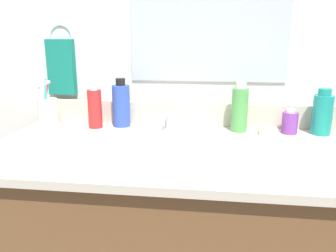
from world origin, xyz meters
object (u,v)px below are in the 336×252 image
Objects in this scene: bottle_shampoo_blue at (121,105)px; bottle_mouthwash_teal at (322,113)px; faucet at (167,123)px; soap_bar at (268,131)px; bottle_cream_purple at (290,122)px; cup_white_ceramic at (48,111)px; bottle_toner_green at (240,108)px; bottle_spray_red at (95,108)px; hand_towel at (61,67)px.

bottle_shampoo_blue reaches higher than bottle_mouthwash_teal.
soap_bar is at bearing -0.20° from faucet.
cup_white_ceramic is at bearing -179.62° from bottle_cream_purple.
bottle_cream_purple is at bearing -1.72° from bottle_toner_green.
faucet is 0.95× the size of bottle_spray_red.
hand_towel reaches higher than faucet.
bottle_spray_red is at bearing -178.15° from bottle_toner_green.
hand_towel is 0.73m from bottle_toner_green.
bottle_cream_purple reaches higher than soap_bar.
hand_towel is at bearing 171.73° from soap_bar.
bottle_cream_purple is at bearing 3.00° from faucet.
bottle_mouthwash_teal is (1.00, -0.09, -0.14)m from hand_towel.
bottle_shampoo_blue is 1.13× the size of bottle_mouthwash_teal.
bottle_toner_green reaches higher than bottle_mouthwash_teal.
bottle_cream_purple is (0.89, -0.09, -0.18)m from hand_towel.
bottle_toner_green is at bearing -2.26° from bottle_shampoo_blue.
faucet is 0.97× the size of bottle_mouthwash_teal.
bottle_mouthwash_teal reaches higher than soap_bar.
bottle_cream_purple reaches higher than faucet.
bottle_spray_red is at bearing -32.02° from hand_towel.
cup_white_ceramic is (-0.19, 0.01, -0.02)m from bottle_spray_red.
hand_towel reaches higher than cup_white_ceramic.
bottle_toner_green is (0.45, -0.02, 0.00)m from bottle_shampoo_blue.
cup_white_ceramic reaches higher than bottle_cream_purple.
bottle_cream_purple is at bearing -2.11° from bottle_shampoo_blue.
hand_towel is 0.30m from bottle_shampoo_blue.
cup_white_ceramic reaches higher than bottle_mouthwash_teal.
bottle_mouthwash_teal reaches higher than bottle_cream_purple.
hand_towel is 0.25m from bottle_spray_red.
hand_towel reaches higher than bottle_mouthwash_teal.
faucet is at bearing -177.10° from bottle_mouthwash_teal.
bottle_mouthwash_teal is at bearing 2.90° from faucet.
cup_white_ceramic is at bearing 178.74° from soap_bar.
bottle_spray_red is 2.63× the size of soap_bar.
hand_towel is 1.18× the size of bottle_shampoo_blue.
bottle_shampoo_blue is 1.00× the size of bottle_toner_green.
bottle_cream_purple is at bearing 0.96° from bottle_spray_red.
bottle_cream_purple is at bearing -6.00° from hand_towel.
bottle_shampoo_blue is 0.56m from soap_bar.
hand_towel is 1.02m from bottle_mouthwash_teal.
faucet is 0.27m from bottle_toner_green.
faucet is 0.85× the size of bottle_shampoo_blue.
bottle_cream_purple is 0.55× the size of bottle_mouthwash_teal.
soap_bar is (0.10, -0.03, -0.07)m from bottle_toner_green.
bottle_toner_green is at bearing 163.61° from soap_bar.
bottle_mouthwash_teal is at bearing 1.16° from bottle_spray_red.
faucet is 1.75× the size of bottle_cream_purple.
bottle_cream_purple is 0.72m from bottle_spray_red.
bottle_shampoo_blue is at bearing 178.57° from bottle_mouthwash_teal.
bottle_spray_red is (0.17, -0.11, -0.14)m from hand_towel.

